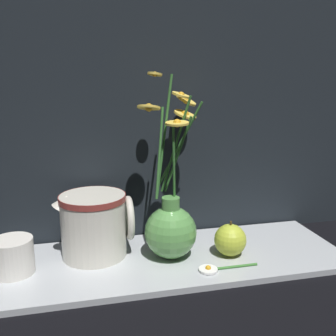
# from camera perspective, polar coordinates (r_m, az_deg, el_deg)

# --- Properties ---
(ground_plane) EXTENTS (6.00, 6.00, 0.00)m
(ground_plane) POSITION_cam_1_polar(r_m,az_deg,el_deg) (0.79, -0.17, -14.14)
(ground_plane) COLOR black
(shelf) EXTENTS (0.73, 0.25, 0.01)m
(shelf) POSITION_cam_1_polar(r_m,az_deg,el_deg) (0.79, -0.17, -13.75)
(shelf) COLOR #B2B7BC
(shelf) RESTS_ON ground_plane
(vase_with_flowers) EXTENTS (0.15, 0.16, 0.37)m
(vase_with_flowers) POSITION_cam_1_polar(r_m,az_deg,el_deg) (0.76, 0.36, -8.37)
(vase_with_flowers) COLOR #59994C
(vase_with_flowers) RESTS_ON shelf
(yellow_mug) EXTENTS (0.09, 0.08, 0.07)m
(yellow_mug) POSITION_cam_1_polar(r_m,az_deg,el_deg) (0.77, -22.77, -12.40)
(yellow_mug) COLOR silver
(yellow_mug) RESTS_ON shelf
(ceramic_pitcher) EXTENTS (0.16, 0.13, 0.14)m
(ceramic_pitcher) POSITION_cam_1_polar(r_m,az_deg,el_deg) (0.78, -11.10, -8.14)
(ceramic_pitcher) COLOR beige
(ceramic_pitcher) RESTS_ON shelf
(orange_fruit) EXTENTS (0.07, 0.07, 0.07)m
(orange_fruit) POSITION_cam_1_polar(r_m,az_deg,el_deg) (0.79, 9.46, -10.76)
(orange_fruit) COLOR #B7C638
(orange_fruit) RESTS_ON shelf
(loose_daisy) EXTENTS (0.12, 0.04, 0.01)m
(loose_daisy) POSITION_cam_1_polar(r_m,az_deg,el_deg) (0.74, 7.20, -14.96)
(loose_daisy) COLOR #3D7A33
(loose_daisy) RESTS_ON shelf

